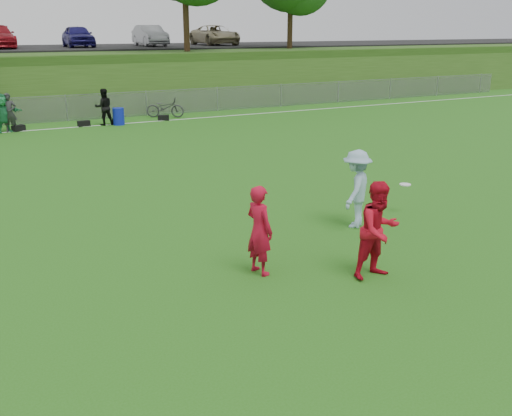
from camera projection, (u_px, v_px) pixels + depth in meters
ground at (244, 267)px, 11.00m from camera, size 120.00×120.00×0.00m
sideline_far at (75, 127)px, 26.30m from camera, size 60.00×0.10×0.01m
fence at (67, 108)px, 27.80m from camera, size 58.00×0.06×1.30m
berm at (37, 74)px, 36.89m from camera, size 120.00×18.00×3.00m
parking_lot at (30, 48)px, 38.12m from camera, size 120.00×12.00×0.10m
car_row at (11, 37)px, 36.54m from camera, size 32.04×5.18×1.44m
spectator_row at (3, 113)px, 24.77m from camera, size 8.80×0.96×1.69m
gear_bags at (98, 122)px, 26.81m from camera, size 7.31×0.52×0.26m
player_red_left at (259, 230)px, 10.51m from camera, size 0.55×0.70×1.71m
player_red_center at (379, 230)px, 10.34m from camera, size 0.93×0.75×1.83m
player_blue at (356, 189)px, 13.01m from camera, size 1.32×1.25×1.80m
frisbee at (405, 185)px, 13.99m from camera, size 0.28×0.28×0.03m
recycling_bin at (119, 116)px, 26.83m from camera, size 0.62×0.62×0.79m
bicycle at (165, 108)px, 29.01m from camera, size 1.99×1.49×1.00m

